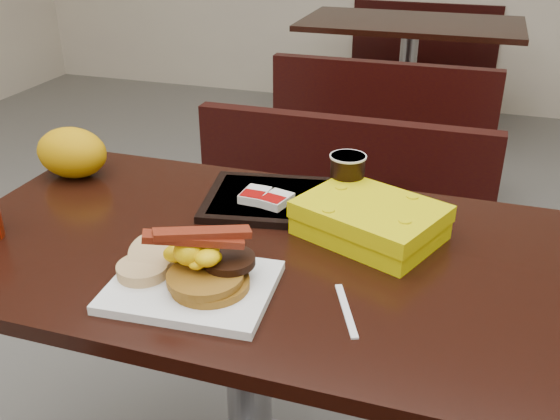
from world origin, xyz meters
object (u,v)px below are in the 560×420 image
(hashbrown_sleeve_left, at_px, (255,195))
(coffee_cup_far, at_px, (347,177))
(bench_far_n, at_px, (419,63))
(platter, at_px, (192,287))
(hashbrown_sleeve_right, at_px, (276,200))
(clamshell, at_px, (370,220))
(paper_bag, at_px, (72,152))
(knife, at_px, (346,310))
(table_far, at_px, (406,87))
(bench_near_n, at_px, (325,246))
(table_near, at_px, (249,390))
(bench_far_s, at_px, (386,128))
(tray, at_px, (284,200))
(pancake_stack, at_px, (210,280))
(fork, at_px, (151,275))

(hashbrown_sleeve_left, relative_size, coffee_cup_far, 0.70)
(bench_far_n, xyz_separation_m, platter, (-0.03, -3.48, 0.40))
(hashbrown_sleeve_right, bearing_deg, clamshell, 1.73)
(coffee_cup_far, bearing_deg, paper_bag, -176.38)
(knife, bearing_deg, hashbrown_sleeve_left, -162.46)
(platter, height_order, knife, platter)
(table_far, bearing_deg, hashbrown_sleeve_left, -90.89)
(bench_near_n, xyz_separation_m, hashbrown_sleeve_left, (-0.04, -0.53, 0.42))
(table_near, xyz_separation_m, bench_near_n, (0.00, 0.70, -0.02))
(clamshell, bearing_deg, bench_far_s, 119.85)
(hashbrown_sleeve_left, bearing_deg, tray, 31.31)
(pancake_stack, xyz_separation_m, fork, (-0.13, 0.02, -0.03))
(pancake_stack, bearing_deg, table_near, 91.98)
(bench_far_n, height_order, coffee_cup_far, coffee_cup_far)
(table_near, distance_m, fork, 0.43)
(table_far, distance_m, clamshell, 2.54)
(fork, bearing_deg, bench_far_n, 82.11)
(table_near, distance_m, knife, 0.47)
(bench_far_s, distance_m, paper_bag, 1.84)
(knife, xyz_separation_m, tray, (-0.22, 0.35, 0.01))
(bench_near_n, relative_size, bench_far_n, 1.00)
(clamshell, bearing_deg, hashbrown_sleeve_right, -170.40)
(bench_far_s, distance_m, platter, 2.12)
(platter, bearing_deg, bench_far_n, 85.77)
(bench_near_n, height_order, platter, platter)
(hashbrown_sleeve_left, bearing_deg, pancake_stack, -79.36)
(platter, bearing_deg, fork, 163.60)
(table_near, distance_m, bench_near_n, 0.70)
(bench_far_s, distance_m, tray, 1.75)
(table_far, relative_size, paper_bag, 6.88)
(fork, bearing_deg, platter, -18.56)
(bench_far_s, distance_m, fork, 2.10)
(table_far, bearing_deg, bench_far_n, 90.00)
(table_near, bearing_deg, knife, -33.30)
(knife, distance_m, hashbrown_sleeve_right, 0.39)
(table_near, relative_size, tray, 3.48)
(table_far, relative_size, hashbrown_sleeve_left, 16.82)
(bench_near_n, height_order, hashbrown_sleeve_left, hashbrown_sleeve_left)
(clamshell, xyz_separation_m, paper_bag, (-0.74, 0.08, 0.02))
(bench_near_n, bearing_deg, bench_far_n, 90.00)
(bench_far_n, bearing_deg, knife, -86.08)
(table_near, relative_size, fork, 10.39)
(hashbrown_sleeve_left, height_order, clamshell, clamshell)
(bench_far_n, bearing_deg, bench_near_n, -90.00)
(table_far, distance_m, paper_bag, 2.50)
(table_far, xyz_separation_m, knife, (0.24, -2.76, 0.38))
(hashbrown_sleeve_left, distance_m, hashbrown_sleeve_right, 0.05)
(table_near, bearing_deg, bench_far_s, 90.00)
(bench_near_n, relative_size, hashbrown_sleeve_left, 14.02)
(hashbrown_sleeve_left, bearing_deg, hashbrown_sleeve_right, -5.79)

